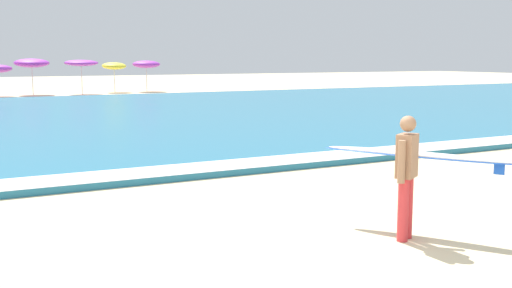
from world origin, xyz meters
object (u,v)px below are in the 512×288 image
Objects in this scene: surfer_with_board at (412,164)px; beach_umbrella_5 at (32,63)px; beach_umbrella_7 at (114,66)px; beach_umbrella_8 at (146,64)px; beach_umbrella_6 at (81,63)px.

surfer_with_board is 37.68m from beach_umbrella_5.
beach_umbrella_7 is at bearing 80.59° from surfer_with_board.
surfer_with_board is 1.14× the size of beach_umbrella_8.
beach_umbrella_7 is 0.96× the size of beach_umbrella_8.
beach_umbrella_5 reaches higher than beach_umbrella_6.
beach_umbrella_5 is 5.76m from beach_umbrella_7.
beach_umbrella_5 is at bearing 89.12° from surfer_with_board.
beach_umbrella_7 is at bearing 27.62° from beach_umbrella_6.
beach_umbrella_6 is (3.67, 36.76, 1.10)m from surfer_with_board.
surfer_with_board is at bearing -95.70° from beach_umbrella_6.
beach_umbrella_7 is at bearing 179.10° from beach_umbrella_8.
beach_umbrella_8 is at bearing 3.17° from beach_umbrella_5.
beach_umbrella_7 is 2.41m from beach_umbrella_8.
beach_umbrella_8 is (8.73, 38.11, 0.97)m from surfer_with_board.
beach_umbrella_5 reaches higher than beach_umbrella_7.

